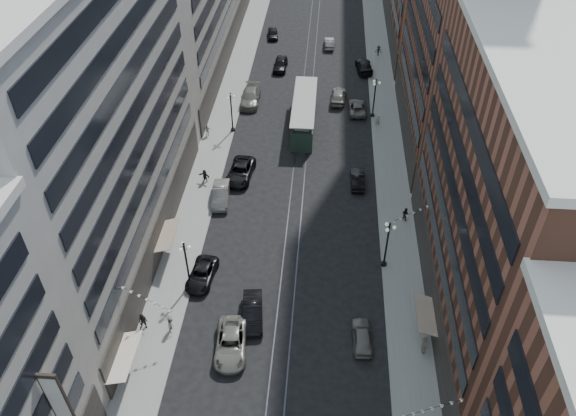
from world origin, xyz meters
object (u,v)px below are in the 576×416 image
(lamppost_se_far, at_px, (387,243))
(pedestrian_2, at_px, (143,321))
(car_13, at_px, (280,64))
(lamppost_sw_mid, at_px, (231,111))
(streetcar, at_px, (304,114))
(pedestrian_8, at_px, (378,120))
(lamppost_sw_far, at_px, (187,263))
(car_8, at_px, (250,97))
(pedestrian_5, at_px, (205,176))
(pedestrian_6, at_px, (207,130))
(car_12, at_px, (364,66))
(pedestrian_7, at_px, (405,214))
(car_2, at_px, (202,274))
(car_extra_1, at_px, (338,96))
(car_10, at_px, (357,179))
(pedestrian_4, at_px, (424,346))
(lamppost_se_mid, at_px, (374,97))
(car_5, at_px, (253,312))
(car_14, at_px, (329,43))
(car_extra_0, at_px, (231,343))
(pedestrian_extra_0, at_px, (172,324))
(car_4, at_px, (362,336))
(car_9, at_px, (273,33))
(car_11, at_px, (357,107))
(pedestrian_9, at_px, (378,51))
(car_extra_2, at_px, (221,194))

(lamppost_se_far, relative_size, pedestrian_2, 3.15)
(car_13, bearing_deg, lamppost_sw_mid, -102.42)
(streetcar, distance_m, car_13, 16.60)
(pedestrian_2, distance_m, pedestrian_8, 41.16)
(lamppost_sw_far, xyz_separation_m, car_8, (1.38, 34.61, -2.20))
(pedestrian_5, bearing_deg, pedestrian_6, 118.72)
(lamppost_se_far, height_order, car_8, lamppost_se_far)
(lamppost_sw_mid, relative_size, car_12, 1.00)
(lamppost_se_far, bearing_deg, pedestrian_7, 69.54)
(car_2, height_order, car_extra_1, car_extra_1)
(streetcar, relative_size, car_10, 3.05)
(streetcar, height_order, pedestrian_2, streetcar)
(car_2, relative_size, car_13, 1.00)
(pedestrian_4, height_order, car_extra_1, pedestrian_4)
(pedestrian_2, bearing_deg, car_12, 70.57)
(pedestrian_2, bearing_deg, lamppost_se_mid, 62.74)
(car_13, bearing_deg, car_5, -85.95)
(car_14, distance_m, car_extra_0, 60.99)
(pedestrian_6, bearing_deg, car_8, -122.70)
(lamppost_sw_mid, height_order, streetcar, lamppost_sw_mid)
(streetcar, height_order, pedestrian_extra_0, streetcar)
(car_2, bearing_deg, car_extra_0, -56.43)
(lamppost_sw_far, relative_size, car_8, 0.89)
(pedestrian_4, distance_m, car_10, 23.54)
(lamppost_sw_far, bearing_deg, car_8, 87.71)
(car_extra_0, height_order, car_extra_1, car_extra_1)
(car_2, bearing_deg, car_4, -15.81)
(car_5, bearing_deg, lamppost_sw_far, 145.23)
(lamppost_sw_mid, bearing_deg, pedestrian_7, -37.42)
(lamppost_se_mid, distance_m, pedestrian_6, 22.49)
(pedestrian_8, distance_m, car_extra_1, 8.22)
(pedestrian_2, xyz_separation_m, car_9, (5.36, 62.13, -0.31))
(car_13, height_order, pedestrian_5, pedestrian_5)
(lamppost_sw_mid, height_order, car_5, lamppost_sw_mid)
(car_2, bearing_deg, car_11, 70.76)
(car_12, relative_size, pedestrian_9, 3.31)
(car_extra_2, bearing_deg, car_5, -76.74)
(car_11, bearing_deg, pedestrian_5, 42.11)
(pedestrian_6, distance_m, car_extra_2, 13.32)
(car_14, bearing_deg, car_10, 93.58)
(pedestrian_8, bearing_deg, car_12, -88.35)
(car_9, bearing_deg, pedestrian_extra_0, -99.67)
(pedestrian_7, bearing_deg, pedestrian_5, 35.19)
(car_5, relative_size, pedestrian_8, 2.96)
(pedestrian_6, xyz_separation_m, car_extra_0, (8.01, -32.38, -0.14))
(lamppost_se_far, relative_size, pedestrian_9, 3.32)
(pedestrian_5, height_order, pedestrian_extra_0, pedestrian_extra_0)
(lamppost_se_far, height_order, pedestrian_extra_0, lamppost_se_far)
(pedestrian_9, xyz_separation_m, pedestrian_extra_0, (-20.49, -56.00, -0.00))
(car_extra_1, bearing_deg, pedestrian_7, 110.17)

